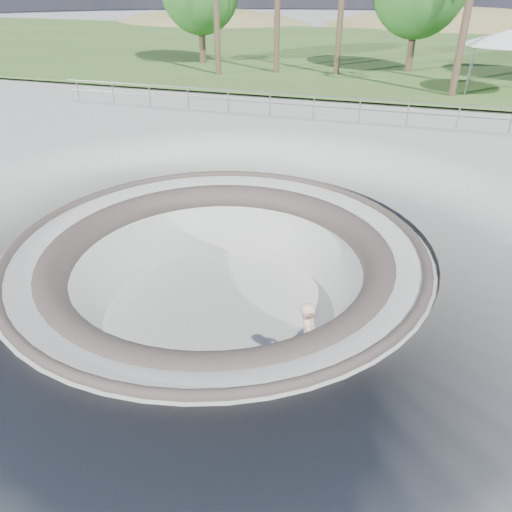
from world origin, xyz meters
name	(u,v)px	position (x,y,z in m)	size (l,w,h in m)	color
ground	(217,246)	(0.00, 0.00, 0.00)	(180.00, 180.00, 0.00)	#A8A9A4
skate_bowl	(220,306)	(0.00, 0.00, -1.83)	(14.00, 14.00, 4.10)	#A8A9A4
grass_strip	(366,51)	(0.00, 34.00, 0.22)	(180.00, 36.00, 0.12)	#3B5622
distant_hills	(411,89)	(3.78, 57.17, -7.02)	(103.20, 45.00, 28.60)	olive
safety_railing	(314,107)	(0.00, 12.00, 0.69)	(25.00, 0.06, 1.03)	gray
skateboard	(306,372)	(2.70, -1.77, -1.83)	(0.90, 0.41, 0.09)	#965F3C
skater	(308,339)	(2.70, -1.77, -0.90)	(0.66, 0.43, 1.82)	#D4A489
canopy_white	(507,38)	(8.24, 19.70, 2.95)	(6.00, 6.00, 3.05)	gray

